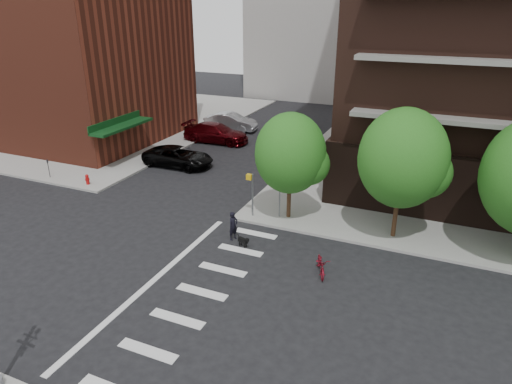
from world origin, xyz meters
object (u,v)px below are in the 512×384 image
object	(u,v)px
fire_hydrant	(87,179)
dog_walker	(233,226)
parked_car_silver	(231,122)
scooter	(321,264)
parked_car_maroon	(216,133)
parked_car_black	(178,157)

from	to	relation	value
fire_hydrant	dog_walker	bearing A→B (deg)	-12.71
parked_car_silver	scooter	bearing A→B (deg)	-149.88
parked_car_maroon	parked_car_silver	world-z (taller)	parked_car_maroon
parked_car_silver	scooter	distance (m)	26.54
parked_car_black	parked_car_silver	distance (m)	11.28
parked_car_black	scooter	xyz separation A→B (m)	(14.40, -10.36, -0.28)
fire_hydrant	dog_walker	xyz separation A→B (m)	(12.63, -2.85, 0.25)
dog_walker	parked_car_black	bearing A→B (deg)	65.53
parked_car_black	parked_car_maroon	world-z (taller)	parked_car_maroon
parked_car_maroon	scooter	size ratio (longest dim) A/B	3.27
parked_car_silver	dog_walker	distance (m)	22.62
parked_car_black	fire_hydrant	bearing A→B (deg)	149.87
scooter	parked_car_maroon	bearing A→B (deg)	107.38
fire_hydrant	parked_car_black	distance (m)	7.05
fire_hydrant	scooter	distance (m)	18.38
fire_hydrant	scooter	size ratio (longest dim) A/B	0.40
parked_car_maroon	fire_hydrant	bearing A→B (deg)	164.52
fire_hydrant	parked_car_black	size ratio (longest dim) A/B	0.13
scooter	dog_walker	distance (m)	5.45
fire_hydrant	scooter	bearing A→B (deg)	-13.32
fire_hydrant	dog_walker	world-z (taller)	dog_walker
fire_hydrant	parked_car_silver	distance (m)	17.54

